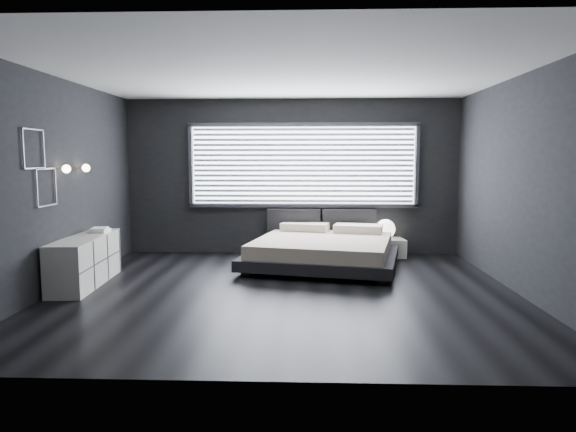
{
  "coord_description": "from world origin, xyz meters",
  "views": [
    {
      "loc": [
        0.28,
        -6.58,
        1.74
      ],
      "look_at": [
        0.0,
        0.85,
        0.9
      ],
      "focal_mm": 32.0,
      "sensor_mm": 36.0,
      "label": 1
    }
  ],
  "objects": [
    {
      "name": "bed",
      "position": [
        0.54,
        1.59,
        0.28
      ],
      "size": [
        2.71,
        2.63,
        0.6
      ],
      "color": "black",
      "rests_on": "ground"
    },
    {
      "name": "wall_art_upper",
      "position": [
        -2.98,
        -0.55,
        1.85
      ],
      "size": [
        0.01,
        0.48,
        0.48
      ],
      "color": "#47474C",
      "rests_on": "ground"
    },
    {
      "name": "room",
      "position": [
        0.0,
        0.0,
        1.4
      ],
      "size": [
        6.04,
        6.0,
        2.8
      ],
      "color": "black",
      "rests_on": "ground"
    },
    {
      "name": "wall_art_lower",
      "position": [
        -2.98,
        -0.3,
        1.38
      ],
      "size": [
        0.01,
        0.48,
        0.48
      ],
      "color": "#47474C",
      "rests_on": "ground"
    },
    {
      "name": "sconce_far",
      "position": [
        -2.88,
        0.65,
        1.6
      ],
      "size": [
        0.18,
        0.11,
        0.11
      ],
      "color": "silver",
      "rests_on": "ground"
    },
    {
      "name": "headboard",
      "position": [
        0.54,
        2.64,
        0.57
      ],
      "size": [
        1.96,
        0.16,
        0.52
      ],
      "color": "black",
      "rests_on": "ground"
    },
    {
      "name": "book_stack",
      "position": [
        -2.75,
        0.72,
        0.7
      ],
      "size": [
        0.26,
        0.34,
        0.07
      ],
      "color": "white",
      "rests_on": "dresser"
    },
    {
      "name": "dresser",
      "position": [
        -2.78,
        0.27,
        0.33
      ],
      "size": [
        0.57,
        1.69,
        0.67
      ],
      "color": "white",
      "rests_on": "ground"
    },
    {
      "name": "sconce_near",
      "position": [
        -2.88,
        0.05,
        1.6
      ],
      "size": [
        0.18,
        0.11,
        0.11
      ],
      "color": "silver",
      "rests_on": "ground"
    },
    {
      "name": "window",
      "position": [
        0.2,
        2.7,
        1.61
      ],
      "size": [
        4.14,
        0.09,
        1.52
      ],
      "color": "white",
      "rests_on": "ground"
    },
    {
      "name": "orb_lamp",
      "position": [
        1.67,
        2.47,
        0.49
      ],
      "size": [
        0.34,
        0.34,
        0.34
      ],
      "primitive_type": "sphere",
      "color": "white",
      "rests_on": "nightstand"
    },
    {
      "name": "nightstand",
      "position": [
        1.71,
        2.43,
        0.16
      ],
      "size": [
        0.6,
        0.52,
        0.32
      ],
      "primitive_type": "cube",
      "rotation": [
        0.0,
        0.0,
        0.11
      ],
      "color": "white",
      "rests_on": "ground"
    }
  ]
}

